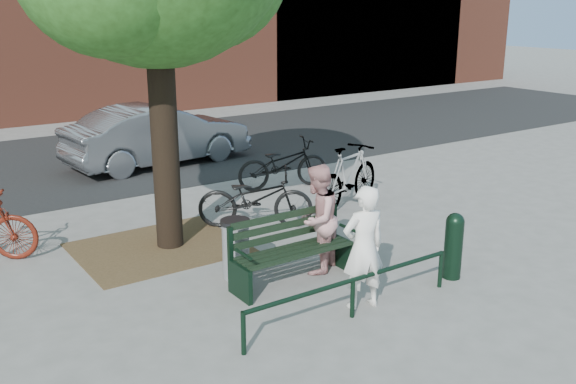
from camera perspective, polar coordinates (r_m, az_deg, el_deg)
ground at (r=8.69m, az=0.57°, el=-8.03°), size 90.00×90.00×0.00m
dirt_pit at (r=10.04m, az=-11.44°, el=-4.88°), size 2.40×2.00×0.02m
road at (r=16.06m, az=-17.13°, el=2.74°), size 40.00×7.00×0.01m
park_bench at (r=8.57m, az=0.28°, el=-4.94°), size 1.74×0.54×0.97m
guard_railing at (r=7.66m, az=5.79°, el=-8.31°), size 3.06×0.06×0.51m
person_left at (r=7.79m, az=6.73°, el=-4.93°), size 0.62×0.46×1.55m
person_right at (r=8.79m, az=2.62°, el=-2.42°), size 0.94×0.88×1.53m
bollard at (r=8.94m, az=14.51°, el=-4.45°), size 0.25×0.25×0.92m
litter_bin at (r=8.73m, az=-4.66°, el=-5.01°), size 0.40×0.40×0.82m
bicycle_c at (r=10.63m, az=-2.92°, el=-0.56°), size 1.96×1.60×1.00m
bicycle_d at (r=11.73m, az=5.41°, el=1.41°), size 2.00×1.13×1.16m
bicycle_e at (r=12.90m, az=-0.45°, el=2.50°), size 2.00×1.07×1.00m
parked_car at (r=15.09m, az=-11.48°, el=5.00°), size 4.38×1.89×1.40m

